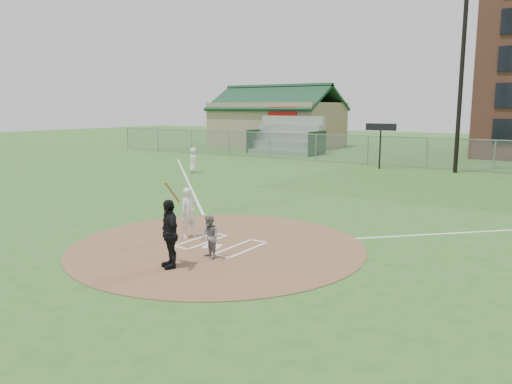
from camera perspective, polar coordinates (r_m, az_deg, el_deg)
The scene contains 14 objects.
ground at distance 14.45m, azimuth -4.42°, elevation -6.20°, with size 140.00×140.00×0.00m, color #2D5F20.
dirt_circle at distance 14.45m, azimuth -4.42°, elevation -6.16°, with size 8.40×8.40×0.02m, color brown.
home_plate at distance 14.30m, azimuth -5.02°, elevation -6.24°, with size 0.47×0.47×0.03m, color silver.
foul_line_third at distance 26.88m, azimuth -7.75°, elevation 1.15°, with size 0.10×24.00×0.01m, color white.
catcher at distance 13.13m, azimuth -5.32°, elevation -5.16°, with size 0.56×0.44×1.15m, color gray.
umpire at distance 12.48m, azimuth -9.86°, elevation -4.71°, with size 1.00×0.42×1.71m, color black.
ondeck_player at distance 30.54m, azimuth -7.18°, elevation 3.62°, with size 0.75×0.49×1.53m, color silver.
batters_boxes at distance 14.56m, azimuth -4.05°, elevation -5.97°, with size 2.08×1.88×0.01m.
batter_at_plate at distance 15.29m, azimuth -7.70°, elevation -2.31°, with size 0.60×1.02×1.78m.
outfield_fence at distance 34.16m, azimuth 18.95°, elevation 4.22°, with size 56.08×0.08×2.03m.
bleachers at distance 43.02m, azimuth 3.43°, elevation 6.51°, with size 6.08×3.20×3.20m.
clubhouse at distance 51.37m, azimuth 2.43°, elevation 7.92°, with size 12.20×8.71×6.23m.
light_pole at distance 32.72m, azimuth 22.52°, elevation 13.62°, with size 1.20×0.30×12.22m.
scoreboard_sign at distance 33.09m, azimuth 14.06°, elevation 6.68°, with size 2.00×0.10×2.93m.
Camera 1 is at (8.59, -10.93, 3.94)m, focal length 35.00 mm.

